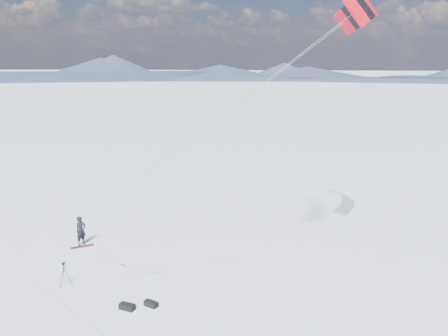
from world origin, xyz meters
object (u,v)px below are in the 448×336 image
(snowboard, at_px, (82,246))
(gear_bag_b, at_px, (151,304))
(snowkiter, at_px, (82,245))
(tripod, at_px, (64,271))
(gear_bag_a, at_px, (127,307))

(snowboard, bearing_deg, gear_bag_b, -77.34)
(snowkiter, distance_m, tripod, 5.49)
(snowkiter, xyz_separation_m, tripod, (2.22, -4.95, 0.86))
(tripod, height_order, gear_bag_b, tripod)
(tripod, distance_m, gear_bag_b, 5.32)
(snowkiter, xyz_separation_m, gear_bag_a, (6.47, -6.16, 0.15))
(snowkiter, relative_size, tripod, 1.47)
(snowkiter, distance_m, gear_bag_b, 9.33)
(snowboard, relative_size, gear_bag_b, 1.95)
(tripod, bearing_deg, gear_bag_b, -23.11)
(tripod, xyz_separation_m, gear_bag_a, (4.25, -1.21, -0.71))
(gear_bag_b, bearing_deg, snowboard, 159.92)
(snowkiter, xyz_separation_m, snowboard, (0.18, -0.26, 0.02))
(gear_bag_a, bearing_deg, snowkiter, 144.08)
(snowkiter, relative_size, gear_bag_a, 2.44)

